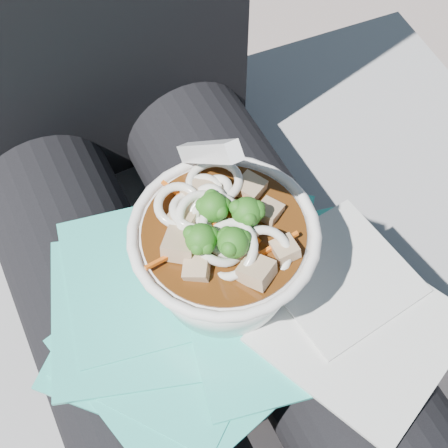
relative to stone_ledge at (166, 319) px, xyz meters
name	(u,v)px	position (x,y,z in m)	size (l,w,h in m)	color
ground	(211,445)	(0.00, -0.15, -0.23)	(20.00, 20.00, 0.00)	slate
stone_ledge	(166,319)	(0.00, 0.00, 0.00)	(1.00, 0.50, 0.47)	gray
lap	(201,318)	(0.00, -0.15, 0.31)	(0.33, 0.48, 0.15)	black
person_body	(163,236)	(0.00, -0.06, 0.33)	(0.34, 0.94, 1.01)	black
plastic_bag	(194,307)	(-0.01, -0.17, 0.39)	(0.31, 0.27, 0.01)	#2CB9A8
napkins	(354,312)	(0.10, -0.24, 0.40)	(0.19, 0.21, 0.01)	silver
udon_bowl	(223,249)	(0.02, -0.16, 0.45)	(0.19, 0.19, 0.19)	white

